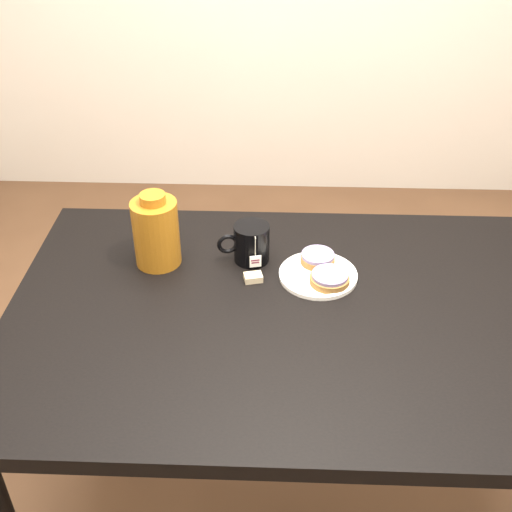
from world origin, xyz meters
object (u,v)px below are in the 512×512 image
(bagel_front, at_px, (330,278))
(bagel_back, at_px, (318,258))
(mug, at_px, (251,243))
(table, at_px, (298,336))
(plate, at_px, (318,274))
(teabag_pouch, at_px, (253,277))
(bagel_package, at_px, (156,232))

(bagel_front, bearing_deg, bagel_back, 106.73)
(bagel_back, height_order, mug, mug)
(table, xyz_separation_m, mug, (-0.13, 0.20, 0.14))
(plate, bearing_deg, bagel_back, 89.83)
(plate, relative_size, mug, 1.37)
(bagel_front, bearing_deg, table, -128.16)
(teabag_pouch, bearing_deg, plate, 7.52)
(table, distance_m, bagel_back, 0.22)
(bagel_back, xyz_separation_m, teabag_pouch, (-0.16, -0.07, -0.02))
(table, bearing_deg, bagel_package, 153.15)
(bagel_back, distance_m, mug, 0.18)
(plate, height_order, teabag_pouch, teabag_pouch)
(bagel_front, bearing_deg, teabag_pouch, 175.15)
(bagel_package, bearing_deg, bagel_back, -0.45)
(teabag_pouch, relative_size, bagel_package, 0.22)
(table, xyz_separation_m, plate, (0.05, 0.13, 0.09))
(table, relative_size, bagel_front, 12.78)
(bagel_package, bearing_deg, mug, 4.28)
(table, bearing_deg, bagel_front, 51.84)
(bagel_back, distance_m, teabag_pouch, 0.18)
(bagel_back, xyz_separation_m, bagel_front, (0.03, -0.09, -0.00))
(table, bearing_deg, teabag_pouch, 135.86)
(mug, height_order, teabag_pouch, mug)
(plate, distance_m, teabag_pouch, 0.17)
(table, xyz_separation_m, bagel_front, (0.08, 0.10, 0.11))
(mug, bearing_deg, teabag_pouch, -96.84)
(bagel_back, xyz_separation_m, mug, (-0.17, 0.02, 0.03))
(table, xyz_separation_m, bagel_package, (-0.37, 0.19, 0.18))
(plate, xyz_separation_m, bagel_package, (-0.42, 0.05, 0.08))
(bagel_back, distance_m, bagel_front, 0.09)
(bagel_front, bearing_deg, mug, 151.72)
(mug, distance_m, bagel_package, 0.25)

